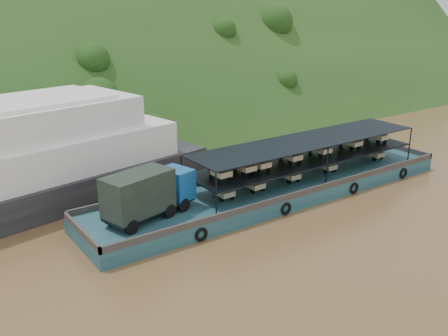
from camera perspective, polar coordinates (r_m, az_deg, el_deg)
ground at (r=41.08m, az=4.71°, el=-4.82°), size 160.00×160.00×0.00m
hillside at (r=71.13m, az=-14.12°, el=4.83°), size 140.00×39.60×39.60m
cargo_barge at (r=42.71m, az=4.64°, el=-2.12°), size 35.00×7.18×4.85m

